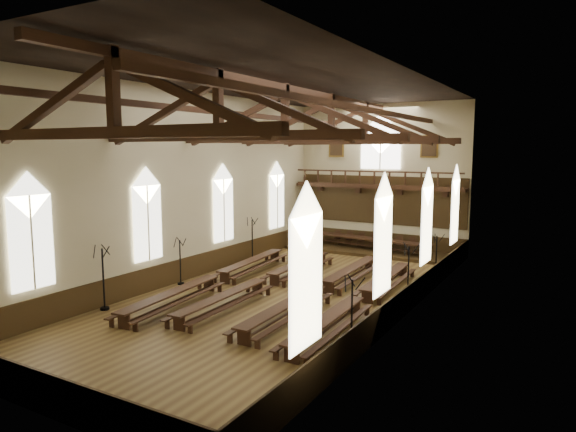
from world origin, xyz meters
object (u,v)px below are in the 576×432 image
dais (369,251)px  candelabrum_left_mid (180,270)px  refectory_row_d (361,297)px  candelabrum_right_mid (408,285)px  refectory_row_b (266,280)px  refectory_row_c (322,287)px  refectory_row_a (216,277)px  candelabrum_right_far (436,265)px  candelabrum_left_near (104,290)px  candelabrum_right_near (352,329)px  high_table (369,240)px  candelabrum_left_far (252,247)px

dais → candelabrum_left_mid: bearing=-113.4°
refectory_row_d → candelabrum_right_mid: 2.38m
dais → candelabrum_left_mid: candelabrum_left_mid is taller
refectory_row_b → dais: 11.30m
refectory_row_d → candelabrum_left_mid: candelabrum_left_mid is taller
refectory_row_b → refectory_row_c: (3.04, 0.11, 0.02)m
refectory_row_d → candelabrum_right_mid: size_ratio=4.96×
candelabrum_left_mid → dais: bearing=66.6°
refectory_row_c → candelabrum_right_mid: 3.91m
refectory_row_a → candelabrum_left_mid: bearing=-165.4°
candelabrum_right_far → candelabrum_left_mid: bearing=-145.3°
refectory_row_b → candelabrum_right_far: 9.27m
candelabrum_left_near → refectory_row_c: bearing=40.4°
candelabrum_right_near → candelabrum_left_mid: bearing=161.0°
candelabrum_left_near → candelabrum_left_mid: 4.87m
dais → high_table: size_ratio=1.31×
candelabrum_right_far → high_table: bearing=139.2°
candelabrum_left_far → candelabrum_right_mid: candelabrum_right_mid is taller
refectory_row_a → candelabrum_left_near: bearing=-109.8°
refectory_row_c → candelabrum_right_mid: candelabrum_right_mid is taller
high_table → candelabrum_right_near: (5.67, -16.39, -0.07)m
high_table → candelabrum_left_mid: 13.70m
refectory_row_a → dais: size_ratio=1.24×
high_table → candelabrum_left_near: bearing=-107.3°
candelabrum_right_far → refectory_row_d: bearing=-102.7°
candelabrum_left_far → candelabrum_right_mid: bearing=-19.6°
candelabrum_right_far → candelabrum_right_mid: bearing=-90.0°
candelabrum_left_near → candelabrum_right_near: (11.10, 1.05, -0.06)m
high_table → candelabrum_left_near: candelabrum_left_near is taller
candelabrum_right_mid → refectory_row_d: bearing=-130.7°
refectory_row_b → candelabrum_right_mid: bearing=11.1°
refectory_row_d → candelabrum_right_mid: candelabrum_right_mid is taller
refectory_row_d → refectory_row_c: bearing=165.1°
high_table → candelabrum_left_far: bearing=-132.3°
high_table → candelabrum_right_far: size_ratio=3.50×
refectory_row_c → refectory_row_d: (2.16, -0.58, -0.02)m
candelabrum_left_near → candelabrum_left_far: bearing=90.0°
candelabrum_left_mid → candelabrum_left_near: bearing=-90.0°
refectory_row_a → candelabrum_right_near: size_ratio=5.27×
refectory_row_d → candelabrum_left_near: candelabrum_left_near is taller
refectory_row_d → dais: 12.43m
refectory_row_c → refectory_row_a: bearing=-170.3°
refectory_row_a → candelabrum_left_near: size_ratio=4.93×
refectory_row_d → candelabrum_right_far: candelabrum_right_far is taller
high_table → dais: bearing=89.6°
refectory_row_d → candelabrum_left_mid: (-9.56, -0.87, 0.25)m
refectory_row_b → candelabrum_right_near: size_ratio=5.15×
candelabrum_left_near → candelabrum_right_far: 16.76m
refectory_row_b → refectory_row_d: refectory_row_b is taller
refectory_row_b → candelabrum_left_mid: candelabrum_left_mid is taller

